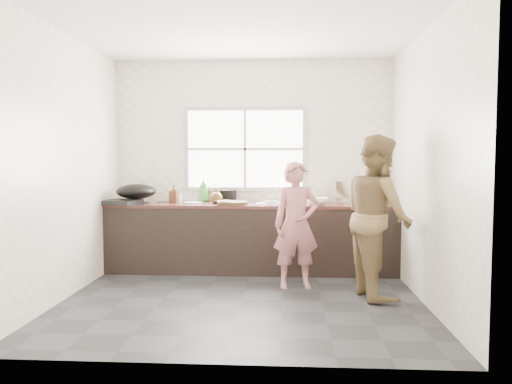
# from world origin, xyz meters

# --- Properties ---
(floor) EXTENTS (3.60, 3.20, 0.01)m
(floor) POSITION_xyz_m (0.00, 0.00, -0.01)
(floor) COLOR #28282A
(floor) RESTS_ON ground
(ceiling) EXTENTS (3.60, 3.20, 0.01)m
(ceiling) POSITION_xyz_m (0.00, 0.00, 2.71)
(ceiling) COLOR silver
(ceiling) RESTS_ON wall_back
(wall_back) EXTENTS (3.60, 0.01, 2.70)m
(wall_back) POSITION_xyz_m (0.00, 1.60, 1.35)
(wall_back) COLOR silver
(wall_back) RESTS_ON ground
(wall_left) EXTENTS (0.01, 3.20, 2.70)m
(wall_left) POSITION_xyz_m (-1.80, 0.00, 1.35)
(wall_left) COLOR beige
(wall_left) RESTS_ON ground
(wall_right) EXTENTS (0.01, 3.20, 2.70)m
(wall_right) POSITION_xyz_m (1.80, 0.00, 1.35)
(wall_right) COLOR beige
(wall_right) RESTS_ON ground
(wall_front) EXTENTS (3.60, 0.01, 2.70)m
(wall_front) POSITION_xyz_m (0.00, -1.60, 1.35)
(wall_front) COLOR beige
(wall_front) RESTS_ON ground
(cabinet) EXTENTS (3.60, 0.62, 0.82)m
(cabinet) POSITION_xyz_m (0.00, 1.29, 0.41)
(cabinet) COLOR black
(cabinet) RESTS_ON floor
(countertop) EXTENTS (3.60, 0.64, 0.04)m
(countertop) POSITION_xyz_m (0.00, 1.29, 0.84)
(countertop) COLOR #3B1D18
(countertop) RESTS_ON cabinet
(sink) EXTENTS (0.55, 0.45, 0.02)m
(sink) POSITION_xyz_m (0.35, 1.29, 0.86)
(sink) COLOR silver
(sink) RESTS_ON countertop
(faucet) EXTENTS (0.02, 0.02, 0.30)m
(faucet) POSITION_xyz_m (0.35, 1.49, 1.01)
(faucet) COLOR silver
(faucet) RESTS_ON countertop
(window_frame) EXTENTS (1.60, 0.05, 1.10)m
(window_frame) POSITION_xyz_m (-0.10, 1.59, 1.55)
(window_frame) COLOR #9EA0A5
(window_frame) RESTS_ON wall_back
(window_glazing) EXTENTS (1.50, 0.01, 1.00)m
(window_glazing) POSITION_xyz_m (-0.10, 1.57, 1.55)
(window_glazing) COLOR white
(window_glazing) RESTS_ON window_frame
(woman) EXTENTS (0.53, 0.40, 1.31)m
(woman) POSITION_xyz_m (0.55, 0.52, 0.65)
(woman) COLOR #C07376
(woman) RESTS_ON floor
(person_side) EXTENTS (0.79, 0.93, 1.67)m
(person_side) POSITION_xyz_m (1.39, 0.23, 0.84)
(person_side) COLOR brown
(person_side) RESTS_ON floor
(cutting_board) EXTENTS (0.42, 0.42, 0.04)m
(cutting_board) POSITION_xyz_m (-0.22, 1.15, 0.88)
(cutting_board) COLOR #322413
(cutting_board) RESTS_ON countertop
(cleaver) EXTENTS (0.21, 0.20, 0.01)m
(cleaver) POSITION_xyz_m (-0.35, 1.22, 0.90)
(cleaver) COLOR silver
(cleaver) RESTS_ON cutting_board
(bowl_mince) EXTENTS (0.20, 0.20, 0.05)m
(bowl_mince) POSITION_xyz_m (-0.31, 1.09, 0.88)
(bowl_mince) COLOR silver
(bowl_mince) RESTS_ON countertop
(bowl_crabs) EXTENTS (0.27, 0.27, 0.07)m
(bowl_crabs) POSITION_xyz_m (0.82, 1.20, 0.89)
(bowl_crabs) COLOR white
(bowl_crabs) RESTS_ON countertop
(bowl_held) EXTENTS (0.23, 0.23, 0.06)m
(bowl_held) POSITION_xyz_m (0.25, 1.19, 0.89)
(bowl_held) COLOR silver
(bowl_held) RESTS_ON countertop
(black_pot) EXTENTS (0.26, 0.26, 0.16)m
(black_pot) POSITION_xyz_m (-0.32, 1.52, 0.94)
(black_pot) COLOR black
(black_pot) RESTS_ON countertop
(plate_food) EXTENTS (0.30, 0.30, 0.02)m
(plate_food) POSITION_xyz_m (-0.73, 1.26, 0.87)
(plate_food) COLOR silver
(plate_food) RESTS_ON countertop
(bottle_green) EXTENTS (0.14, 0.14, 0.32)m
(bottle_green) POSITION_xyz_m (-0.64, 1.52, 1.02)
(bottle_green) COLOR #378A2D
(bottle_green) RESTS_ON countertop
(bottle_brown_tall) EXTENTS (0.11, 0.11, 0.21)m
(bottle_brown_tall) POSITION_xyz_m (-1.00, 1.35, 0.96)
(bottle_brown_tall) COLOR #482212
(bottle_brown_tall) RESTS_ON countertop
(bottle_brown_short) EXTENTS (0.17, 0.17, 0.18)m
(bottle_brown_short) POSITION_xyz_m (-0.44, 1.31, 0.95)
(bottle_brown_short) COLOR #492F12
(bottle_brown_short) RESTS_ON countertop
(glass_jar) EXTENTS (0.08, 0.08, 0.10)m
(glass_jar) POSITION_xyz_m (-0.94, 1.39, 0.91)
(glass_jar) COLOR silver
(glass_jar) RESTS_ON countertop
(burner) EXTENTS (0.46, 0.46, 0.06)m
(burner) POSITION_xyz_m (-1.59, 1.08, 0.89)
(burner) COLOR black
(burner) RESTS_ON countertop
(wok) EXTENTS (0.65, 0.65, 0.19)m
(wok) POSITION_xyz_m (-1.44, 1.19, 1.01)
(wok) COLOR black
(wok) RESTS_ON burner
(dish_rack) EXTENTS (0.40, 0.30, 0.28)m
(dish_rack) POSITION_xyz_m (1.23, 1.43, 1.00)
(dish_rack) COLOR white
(dish_rack) RESTS_ON countertop
(pot_lid_left) EXTENTS (0.25, 0.25, 0.01)m
(pot_lid_left) POSITION_xyz_m (-1.29, 1.38, 0.87)
(pot_lid_left) COLOR #A3A6A9
(pot_lid_left) RESTS_ON countertop
(pot_lid_right) EXTENTS (0.35, 0.35, 0.01)m
(pot_lid_right) POSITION_xyz_m (-0.81, 1.52, 0.87)
(pot_lid_right) COLOR #B1B5B8
(pot_lid_right) RESTS_ON countertop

